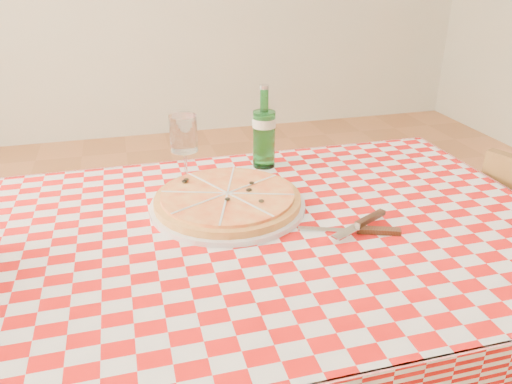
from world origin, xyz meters
TOP-DOWN VIEW (x-y plane):
  - dining_table at (0.00, 0.00)m, footprint 1.20×0.80m
  - tablecloth at (0.00, 0.00)m, footprint 1.30×0.90m
  - pizza_plate at (-0.07, 0.12)m, footprint 0.47×0.47m
  - water_bottle at (0.08, 0.35)m, footprint 0.09×0.09m
  - wine_glass at (-0.15, 0.30)m, footprint 0.07×0.07m
  - cutlery at (0.17, -0.07)m, footprint 0.26×0.22m

SIDE VIEW (x-z plane):
  - dining_table at x=0.00m, z-range 0.28..1.03m
  - tablecloth at x=0.00m, z-range 0.75..0.76m
  - cutlery at x=0.17m, z-range 0.76..0.78m
  - pizza_plate at x=-0.07m, z-range 0.76..0.81m
  - wine_glass at x=-0.15m, z-range 0.76..0.94m
  - water_bottle at x=0.08m, z-range 0.76..0.99m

